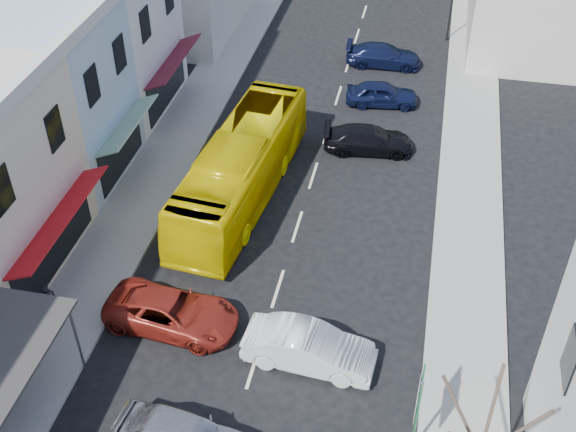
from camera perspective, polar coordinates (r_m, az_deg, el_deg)
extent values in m
plane|color=black|center=(26.74, -2.71, -11.67)|extent=(120.00, 120.00, 0.00)
cube|color=gray|center=(35.56, -10.57, 2.88)|extent=(3.00, 52.00, 0.15)
cube|color=gray|center=(33.52, 14.10, -0.27)|extent=(3.00, 52.00, 0.15)
cube|color=#AA0F13|center=(29.23, -17.60, -0.19)|extent=(1.30, 6.80, 0.08)
cube|color=#9DB8D1|center=(35.57, -18.94, 8.87)|extent=(7.00, 6.00, 8.00)
cube|color=#195926|center=(34.25, -12.56, 7.07)|extent=(1.30, 5.10, 0.08)
cube|color=silver|center=(40.61, -14.77, 13.52)|extent=(7.00, 7.00, 8.00)
cube|color=#5B1521|center=(39.46, -9.02, 12.03)|extent=(1.30, 5.95, 0.08)
imported|color=#E1C500|center=(33.12, -3.71, 3.68)|extent=(3.61, 11.79, 3.10)
imported|color=silver|center=(26.26, 1.69, -10.50)|extent=(4.52, 2.11, 1.40)
imported|color=maroon|center=(27.81, -9.15, -7.53)|extent=(4.75, 2.30, 1.40)
imported|color=black|center=(36.98, 6.39, 6.08)|extent=(4.69, 2.38, 1.40)
imported|color=black|center=(41.04, 7.43, 9.57)|extent=(4.59, 2.34, 1.40)
imported|color=black|center=(45.26, 7.57, 12.51)|extent=(4.58, 2.04, 1.40)
imported|color=black|center=(28.91, -18.33, -6.38)|extent=(0.52, 0.67, 1.70)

